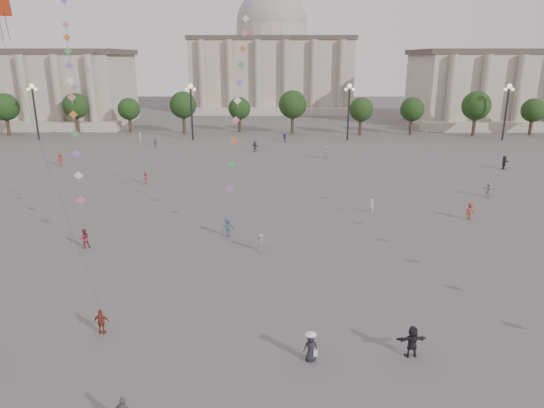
{
  "coord_description": "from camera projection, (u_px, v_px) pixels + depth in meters",
  "views": [
    {
      "loc": [
        0.82,
        -23.58,
        15.33
      ],
      "look_at": [
        0.65,
        12.0,
        4.56
      ],
      "focal_mm": 32.0,
      "sensor_mm": 36.0,
      "label": 1
    }
  ],
  "objects": [
    {
      "name": "person_crowd_12",
      "position": [
        255.0,
        146.0,
        81.93
      ],
      "size": [
        1.66,
        1.57,
        1.87
      ],
      "primitive_type": "imported",
      "rotation": [
        0.0,
        0.0,
        2.41
      ],
      "color": "#56575B",
      "rests_on": "ground"
    },
    {
      "name": "person_crowd_2",
      "position": [
        61.0,
        160.0,
        71.18
      ],
      "size": [
        1.18,
        1.41,
        1.89
      ],
      "primitive_type": "imported",
      "rotation": [
        0.0,
        0.0,
        1.09
      ],
      "color": "maroon",
      "rests_on": "ground"
    },
    {
      "name": "tree_row",
      "position": [
        270.0,
        108.0,
        100.1
      ],
      "size": [
        137.12,
        5.12,
        8.0
      ],
      "color": "#35281A",
      "rests_on": "ground"
    },
    {
      "name": "tourist_0",
      "position": [
        102.0,
        322.0,
        27.84
      ],
      "size": [
        0.91,
        0.4,
        1.54
      ],
      "primitive_type": "imported",
      "rotation": [
        0.0,
        0.0,
        3.11
      ],
      "color": "maroon",
      "rests_on": "ground"
    },
    {
      "name": "lamp_post_mid_west",
      "position": [
        191.0,
        101.0,
        91.95
      ],
      "size": [
        2.0,
        0.9,
        10.65
      ],
      "color": "#262628",
      "rests_on": "ground"
    },
    {
      "name": "person_crowd_0",
      "position": [
        285.0,
        137.0,
        91.84
      ],
      "size": [
        1.04,
        0.92,
        1.69
      ],
      "primitive_type": "imported",
      "rotation": [
        0.0,
        0.0,
        0.63
      ],
      "color": "navy",
      "rests_on": "ground"
    },
    {
      "name": "lamp_post_far_east",
      "position": [
        507.0,
        102.0,
        91.67
      ],
      "size": [
        2.0,
        0.9,
        10.65
      ],
      "color": "#262628",
      "rests_on": "ground"
    },
    {
      "name": "person_crowd_13",
      "position": [
        372.0,
        206.0,
        49.75
      ],
      "size": [
        0.57,
        0.65,
        1.49
      ],
      "primitive_type": "imported",
      "rotation": [
        0.0,
        0.0,
        2.05
      ],
      "color": "silver",
      "rests_on": "ground"
    },
    {
      "name": "person_crowd_6",
      "position": [
        260.0,
        243.0,
        39.74
      ],
      "size": [
        1.02,
        0.59,
        1.57
      ],
      "primitive_type": "imported",
      "rotation": [
        0.0,
        0.0,
        6.28
      ],
      "color": "slate",
      "rests_on": "ground"
    },
    {
      "name": "person_crowd_7",
      "position": [
        489.0,
        190.0,
        55.29
      ],
      "size": [
        1.51,
        1.55,
        1.77
      ],
      "primitive_type": "imported",
      "rotation": [
        0.0,
        0.0,
        2.34
      ],
      "color": "#B3B2AE",
      "rests_on": "ground"
    },
    {
      "name": "person_crowd_10",
      "position": [
        140.0,
        138.0,
        90.55
      ],
      "size": [
        0.69,
        0.83,
        1.94
      ],
      "primitive_type": "imported",
      "rotation": [
        0.0,
        0.0,
        1.94
      ],
      "color": "beige",
      "rests_on": "ground"
    },
    {
      "name": "ground",
      "position": [
        259.0,
        344.0,
        27.01
      ],
      "size": [
        360.0,
        360.0,
        0.0
      ],
      "primitive_type": "plane",
      "color": "#53504E",
      "rests_on": "ground"
    },
    {
      "name": "kite_flyer_1",
      "position": [
        228.0,
        227.0,
        43.0
      ],
      "size": [
        1.32,
        1.19,
        1.78
      ],
      "primitive_type": "imported",
      "rotation": [
        0.0,
        0.0,
        0.59
      ],
      "color": "#2E4A68",
      "rests_on": "ground"
    },
    {
      "name": "kite_flyer_0",
      "position": [
        85.0,
        238.0,
        40.53
      ],
      "size": [
        1.01,
        0.93,
        1.66
      ],
      "primitive_type": "imported",
      "rotation": [
        0.0,
        0.0,
        3.62
      ],
      "color": "maroon",
      "rests_on": "ground"
    },
    {
      "name": "person_crowd_16",
      "position": [
        155.0,
        143.0,
        85.91
      ],
      "size": [
        1.1,
        0.65,
        1.76
      ],
      "primitive_type": "imported",
      "rotation": [
        0.0,
        0.0,
        6.05
      ],
      "color": "slate",
      "rests_on": "ground"
    },
    {
      "name": "person_crowd_9",
      "position": [
        504.0,
        163.0,
        69.23
      ],
      "size": [
        1.7,
        1.61,
        1.91
      ],
      "primitive_type": "imported",
      "rotation": [
        0.0,
        0.0,
        0.73
      ],
      "color": "black",
      "rests_on": "ground"
    },
    {
      "name": "hat_person",
      "position": [
        311.0,
        347.0,
        25.33
      ],
      "size": [
        0.83,
        0.61,
        1.69
      ],
      "color": "black",
      "rests_on": "ground"
    },
    {
      "name": "person_crowd_17",
      "position": [
        146.0,
        178.0,
        60.99
      ],
      "size": [
        0.62,
        1.02,
        1.53
      ],
      "primitive_type": "imported",
      "rotation": [
        0.0,
        0.0,
        1.52
      ],
      "color": "maroon",
      "rests_on": "ground"
    },
    {
      "name": "lamp_post_mid_east",
      "position": [
        349.0,
        102.0,
        91.81
      ],
      "size": [
        2.0,
        0.9,
        10.65
      ],
      "color": "#262628",
      "rests_on": "ground"
    },
    {
      "name": "hall_central",
      "position": [
        272.0,
        61.0,
        146.57
      ],
      "size": [
        48.3,
        34.3,
        35.5
      ],
      "color": "#A89E8D",
      "rests_on": "ground"
    },
    {
      "name": "person_crowd_4",
      "position": [
        326.0,
        152.0,
        76.59
      ],
      "size": [
        1.71,
        1.61,
        1.92
      ],
      "primitive_type": "imported",
      "rotation": [
        0.0,
        0.0,
        3.87
      ],
      "color": "#BBBAB6",
      "rests_on": "ground"
    },
    {
      "name": "person_crowd_8",
      "position": [
        470.0,
        211.0,
        47.53
      ],
      "size": [
        1.31,
        1.1,
        1.76
      ],
      "primitive_type": "imported",
      "rotation": [
        0.0,
        0.0,
        0.48
      ],
      "color": "brown",
      "rests_on": "ground"
    },
    {
      "name": "lamp_post_far_west",
      "position": [
        34.0,
        101.0,
        92.08
      ],
      "size": [
        2.0,
        0.9,
        10.65
      ],
      "color": "#262628",
      "rests_on": "ground"
    },
    {
      "name": "person_crowd_3",
      "position": [
        412.0,
        341.0,
        25.71
      ],
      "size": [
        1.69,
        0.69,
        1.77
      ],
      "primitive_type": "imported",
      "rotation": [
        0.0,
        0.0,
        3.25
      ],
      "color": "black",
      "rests_on": "ground"
    }
  ]
}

